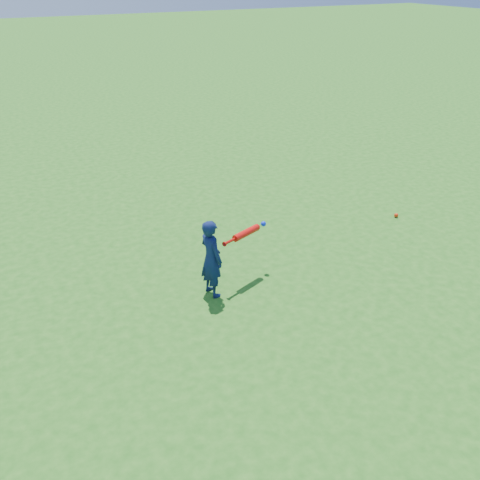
{
  "coord_description": "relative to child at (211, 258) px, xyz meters",
  "views": [
    {
      "loc": [
        -2.15,
        -4.84,
        3.46
      ],
      "look_at": [
        0.44,
        0.25,
        0.52
      ],
      "focal_mm": 40.0,
      "sensor_mm": 36.0,
      "label": 1
    }
  ],
  "objects": [
    {
      "name": "child",
      "position": [
        0.0,
        0.0,
        0.0
      ],
      "size": [
        0.28,
        0.38,
        0.95
      ],
      "primitive_type": "imported",
      "rotation": [
        0.0,
        0.0,
        1.74
      ],
      "color": "#0E1945",
      "rests_on": "ground"
    },
    {
      "name": "bat_swing",
      "position": [
        0.56,
        0.18,
        0.13
      ],
      "size": [
        0.71,
        0.33,
        0.09
      ],
      "rotation": [
        0.0,
        0.0,
        0.38
      ],
      "color": "red",
      "rests_on": "ground"
    },
    {
      "name": "ground",
      "position": [
        0.03,
        -0.06,
        -0.47
      ],
      "size": [
        80.0,
        80.0,
        0.0
      ],
      "primitive_type": "plane",
      "color": "#206017",
      "rests_on": "ground"
    },
    {
      "name": "ground_ball_red",
      "position": [
        3.41,
        0.67,
        -0.44
      ],
      "size": [
        0.06,
        0.06,
        0.06
      ],
      "primitive_type": "sphere",
      "color": "red",
      "rests_on": "ground"
    }
  ]
}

